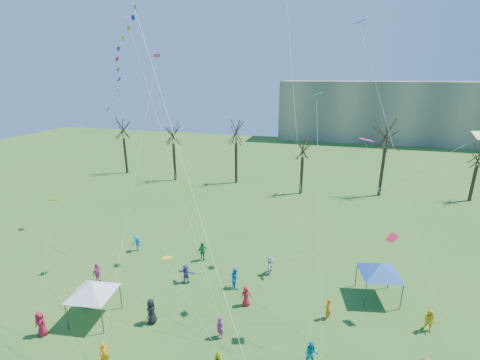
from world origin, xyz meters
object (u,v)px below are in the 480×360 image
(distant_building, at_px, (400,112))
(canopy_tent_white, at_px, (92,288))
(canopy_tent_blue, at_px, (380,268))
(big_box_kite, at_px, (125,57))

(distant_building, xyz_separation_m, canopy_tent_white, (-32.09, -77.69, -4.99))
(canopy_tent_white, relative_size, canopy_tent_blue, 0.99)
(big_box_kite, bearing_deg, canopy_tent_white, -136.37)
(distant_building, distance_m, big_box_kite, 81.29)
(big_box_kite, bearing_deg, distant_building, 68.63)
(distant_building, height_order, big_box_kite, big_box_kite)
(big_box_kite, distance_m, canopy_tent_white, 15.58)
(distant_building, xyz_separation_m, canopy_tent_blue, (-12.51, -70.01, -4.94))
(big_box_kite, distance_m, canopy_tent_blue, 23.19)
(canopy_tent_blue, bearing_deg, big_box_kite, -163.16)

